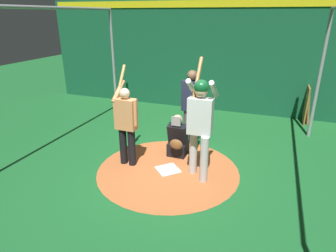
% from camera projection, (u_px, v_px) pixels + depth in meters
% --- Properties ---
extents(ground_plane, '(27.47, 27.47, 0.00)m').
position_uv_depth(ground_plane, '(168.00, 170.00, 5.81)').
color(ground_plane, '#195B28').
extents(dirt_circle, '(2.82, 2.82, 0.01)m').
position_uv_depth(dirt_circle, '(168.00, 170.00, 5.81)').
color(dirt_circle, '#B76033').
rests_on(dirt_circle, ground).
extents(home_plate, '(0.59, 0.59, 0.01)m').
position_uv_depth(home_plate, '(168.00, 169.00, 5.80)').
color(home_plate, white).
rests_on(home_plate, dirt_circle).
extents(batter, '(0.68, 0.49, 2.21)m').
position_uv_depth(batter, '(200.00, 120.00, 5.18)').
color(batter, '#BCBCC0').
rests_on(batter, ground).
extents(catcher, '(0.58, 0.40, 0.95)m').
position_uv_depth(catcher, '(178.00, 140.00, 6.28)').
color(catcher, black).
rests_on(catcher, ground).
extents(umpire, '(0.22, 0.49, 1.78)m').
position_uv_depth(umpire, '(191.00, 104.00, 6.57)').
color(umpire, '#4C4C51').
rests_on(umpire, ground).
extents(visitor, '(0.54, 0.50, 1.99)m').
position_uv_depth(visitor, '(126.00, 122.00, 5.73)').
color(visitor, black).
rests_on(visitor, ground).
extents(back_wall, '(0.22, 11.47, 3.35)m').
position_uv_depth(back_wall, '(216.00, 57.00, 8.93)').
color(back_wall, '#145133').
rests_on(back_wall, ground).
extents(cage_frame, '(5.81, 5.65, 3.08)m').
position_uv_depth(cage_frame, '(168.00, 61.00, 5.02)').
color(cage_frame, gray).
rests_on(cage_frame, ground).
extents(bat_rack, '(0.82, 0.20, 1.05)m').
position_uv_depth(bat_rack, '(306.00, 105.00, 8.27)').
color(bat_rack, olive).
rests_on(bat_rack, ground).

